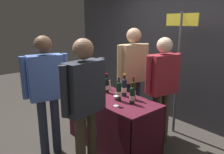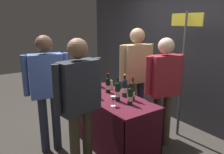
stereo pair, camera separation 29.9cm
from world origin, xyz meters
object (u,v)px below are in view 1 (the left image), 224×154
object	(u,v)px
taster_foreground_right	(46,86)
vendor_presenter	(133,70)
booth_signpost	(179,60)
featured_wine_bottle	(132,95)
wine_glass_near_vendor	(116,99)
display_bottle_0	(94,88)
tasting_table	(112,113)

from	to	relation	value
taster_foreground_right	vendor_presenter	bearing A→B (deg)	2.30
vendor_presenter	booth_signpost	size ratio (longest dim) A/B	0.88
featured_wine_bottle	vendor_presenter	distance (m)	0.82
featured_wine_bottle	wine_glass_near_vendor	bearing A→B (deg)	-111.63
wine_glass_near_vendor	taster_foreground_right	xyz separation A→B (m)	(-0.70, -0.63, 0.13)
display_bottle_0	vendor_presenter	bearing A→B (deg)	91.91
wine_glass_near_vendor	vendor_presenter	xyz separation A→B (m)	(-0.47, 0.79, 0.18)
display_bottle_0	featured_wine_bottle	bearing A→B (deg)	24.67
wine_glass_near_vendor	booth_signpost	distance (m)	1.33
tasting_table	wine_glass_near_vendor	xyz separation A→B (m)	(0.29, -0.18, 0.36)
display_bottle_0	tasting_table	bearing A→B (deg)	55.11
tasting_table	booth_signpost	xyz separation A→B (m)	(0.36, 1.09, 0.73)
display_bottle_0	vendor_presenter	xyz separation A→B (m)	(-0.03, 0.82, 0.14)
tasting_table	booth_signpost	size ratio (longest dim) A/B	0.72
tasting_table	taster_foreground_right	distance (m)	1.03
tasting_table	featured_wine_bottle	bearing A→B (deg)	4.44
tasting_table	wine_glass_near_vendor	size ratio (longest dim) A/B	10.54
featured_wine_bottle	vendor_presenter	bearing A→B (deg)	133.81
taster_foreground_right	booth_signpost	distance (m)	2.06
wine_glass_near_vendor	booth_signpost	size ratio (longest dim) A/B	0.07
taster_foreground_right	booth_signpost	xyz separation A→B (m)	(0.76, 1.90, 0.25)
vendor_presenter	booth_signpost	distance (m)	0.75
wine_glass_near_vendor	vendor_presenter	bearing A→B (deg)	120.73
vendor_presenter	taster_foreground_right	xyz separation A→B (m)	(-0.22, -1.42, -0.05)
wine_glass_near_vendor	taster_foreground_right	world-z (taller)	taster_foreground_right
display_bottle_0	vendor_presenter	world-z (taller)	vendor_presenter
vendor_presenter	taster_foreground_right	world-z (taller)	vendor_presenter
tasting_table	booth_signpost	distance (m)	1.36
vendor_presenter	taster_foreground_right	distance (m)	1.44
booth_signpost	tasting_table	bearing A→B (deg)	-108.08
display_bottle_0	taster_foreground_right	distance (m)	0.65
featured_wine_bottle	display_bottle_0	size ratio (longest dim) A/B	0.90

